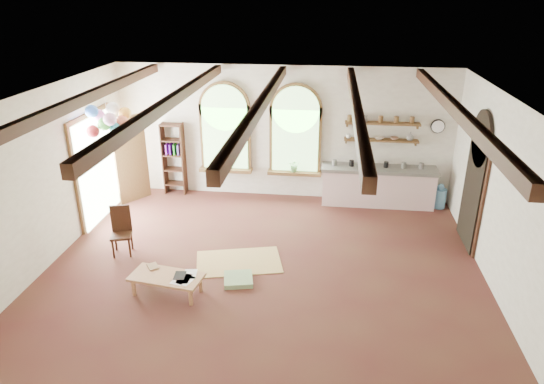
% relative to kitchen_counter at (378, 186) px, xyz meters
% --- Properties ---
extents(floor, '(8.00, 8.00, 0.00)m').
position_rel_kitchen_counter_xyz_m(floor, '(-2.30, -3.20, -0.48)').
color(floor, '#532E22').
rests_on(floor, ground).
extents(ceiling_beams, '(6.20, 6.80, 0.18)m').
position_rel_kitchen_counter_xyz_m(ceiling_beams, '(-2.30, -3.20, 2.62)').
color(ceiling_beams, '#3A2012').
rests_on(ceiling_beams, ceiling).
extents(window_left, '(1.30, 0.28, 2.20)m').
position_rel_kitchen_counter_xyz_m(window_left, '(-3.70, 0.23, 1.16)').
color(window_left, brown).
rests_on(window_left, floor).
extents(window_right, '(1.30, 0.28, 2.20)m').
position_rel_kitchen_counter_xyz_m(window_right, '(-2.00, 0.23, 1.16)').
color(window_right, brown).
rests_on(window_right, floor).
extents(left_doorway, '(0.10, 1.90, 2.50)m').
position_rel_kitchen_counter_xyz_m(left_doorway, '(-6.25, -1.40, 0.67)').
color(left_doorway, brown).
rests_on(left_doorway, floor).
extents(right_doorway, '(0.10, 1.30, 2.40)m').
position_rel_kitchen_counter_xyz_m(right_doorway, '(1.65, -1.70, 0.62)').
color(right_doorway, black).
rests_on(right_doorway, floor).
extents(kitchen_counter, '(2.68, 0.62, 0.94)m').
position_rel_kitchen_counter_xyz_m(kitchen_counter, '(0.00, 0.00, 0.00)').
color(kitchen_counter, beige).
rests_on(kitchen_counter, floor).
extents(wall_shelf_lower, '(1.70, 0.24, 0.04)m').
position_rel_kitchen_counter_xyz_m(wall_shelf_lower, '(0.00, 0.18, 1.07)').
color(wall_shelf_lower, brown).
rests_on(wall_shelf_lower, wall_back).
extents(wall_shelf_upper, '(1.70, 0.24, 0.04)m').
position_rel_kitchen_counter_xyz_m(wall_shelf_upper, '(0.00, 0.18, 1.47)').
color(wall_shelf_upper, brown).
rests_on(wall_shelf_upper, wall_back).
extents(wall_clock, '(0.32, 0.04, 0.32)m').
position_rel_kitchen_counter_xyz_m(wall_clock, '(1.25, 0.25, 1.42)').
color(wall_clock, black).
rests_on(wall_clock, wall_back).
extents(bookshelf, '(0.53, 0.32, 1.80)m').
position_rel_kitchen_counter_xyz_m(bookshelf, '(-5.00, 0.12, 0.42)').
color(bookshelf, '#3A2012').
rests_on(bookshelf, floor).
extents(coffee_table, '(1.29, 0.73, 0.35)m').
position_rel_kitchen_counter_xyz_m(coffee_table, '(-3.81, -4.19, -0.17)').
color(coffee_table, tan).
rests_on(coffee_table, floor).
extents(side_chair, '(0.47, 0.47, 0.96)m').
position_rel_kitchen_counter_xyz_m(side_chair, '(-5.11, -2.98, -0.20)').
color(side_chair, '#3A2012').
rests_on(side_chair, floor).
extents(floor_mat, '(1.77, 1.34, 0.02)m').
position_rel_kitchen_counter_xyz_m(floor_mat, '(-2.79, -3.05, -0.47)').
color(floor_mat, tan).
rests_on(floor_mat, floor).
extents(floor_cushion, '(0.60, 0.60, 0.09)m').
position_rel_kitchen_counter_xyz_m(floor_cushion, '(-2.68, -3.69, -0.43)').
color(floor_cushion, gray).
rests_on(floor_cushion, floor).
extents(water_jug_a, '(0.31, 0.31, 0.59)m').
position_rel_kitchen_counter_xyz_m(water_jug_a, '(1.45, -0.00, -0.22)').
color(water_jug_a, '#5793BC').
rests_on(water_jug_a, floor).
extents(water_jug_b, '(0.27, 0.27, 0.51)m').
position_rel_kitchen_counter_xyz_m(water_jug_b, '(1.00, 0.00, -0.25)').
color(water_jug_b, '#5793BC').
rests_on(water_jug_b, floor).
extents(balloon_cluster, '(0.83, 0.85, 1.16)m').
position_rel_kitchen_counter_xyz_m(balloon_cluster, '(-5.71, -1.69, 1.86)').
color(balloon_cluster, white).
rests_on(balloon_cluster, floor).
extents(table_book, '(0.28, 0.30, 0.02)m').
position_rel_kitchen_counter_xyz_m(table_book, '(-4.20, -4.00, -0.12)').
color(table_book, olive).
rests_on(table_book, coffee_table).
extents(tablet, '(0.21, 0.28, 0.01)m').
position_rel_kitchen_counter_xyz_m(tablet, '(-3.58, -4.17, -0.12)').
color(tablet, black).
rests_on(tablet, coffee_table).
extents(potted_plant_left, '(0.27, 0.23, 0.30)m').
position_rel_kitchen_counter_xyz_m(potted_plant_left, '(-3.70, 0.12, 0.37)').
color(potted_plant_left, '#598C4C').
rests_on(potted_plant_left, window_left).
extents(potted_plant_right, '(0.27, 0.23, 0.30)m').
position_rel_kitchen_counter_xyz_m(potted_plant_right, '(-2.00, 0.12, 0.37)').
color(potted_plant_right, '#598C4C').
rests_on(potted_plant_right, window_right).
extents(shelf_cup_a, '(0.12, 0.10, 0.10)m').
position_rel_kitchen_counter_xyz_m(shelf_cup_a, '(-0.75, 0.18, 1.14)').
color(shelf_cup_a, white).
rests_on(shelf_cup_a, wall_shelf_lower).
extents(shelf_cup_b, '(0.10, 0.10, 0.09)m').
position_rel_kitchen_counter_xyz_m(shelf_cup_b, '(-0.40, 0.18, 1.14)').
color(shelf_cup_b, beige).
rests_on(shelf_cup_b, wall_shelf_lower).
extents(shelf_bowl_a, '(0.22, 0.22, 0.05)m').
position_rel_kitchen_counter_xyz_m(shelf_bowl_a, '(-0.05, 0.18, 1.12)').
color(shelf_bowl_a, beige).
rests_on(shelf_bowl_a, wall_shelf_lower).
extents(shelf_bowl_b, '(0.20, 0.20, 0.06)m').
position_rel_kitchen_counter_xyz_m(shelf_bowl_b, '(0.30, 0.18, 1.12)').
color(shelf_bowl_b, '#8C664C').
rests_on(shelf_bowl_b, wall_shelf_lower).
extents(shelf_vase, '(0.18, 0.18, 0.19)m').
position_rel_kitchen_counter_xyz_m(shelf_vase, '(0.65, 0.18, 1.19)').
color(shelf_vase, slate).
rests_on(shelf_vase, wall_shelf_lower).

